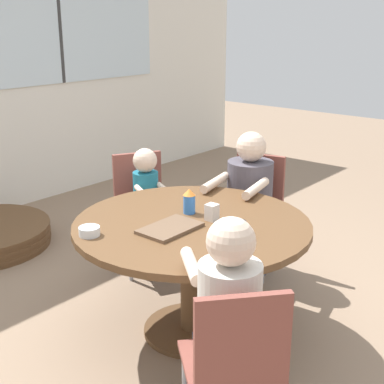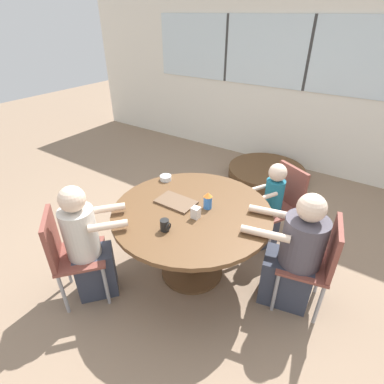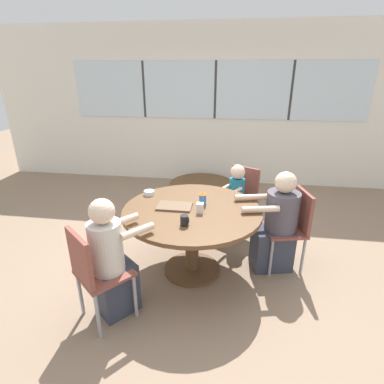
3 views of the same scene
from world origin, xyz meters
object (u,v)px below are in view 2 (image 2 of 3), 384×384
(person_man_blue_shirt, at_px, (88,248))
(chair_for_man_blue_shirt, at_px, (67,250))
(sippy_cup, at_px, (208,200))
(person_toddler, at_px, (270,208))
(folded_table_stack, at_px, (266,173))
(coffee_mug, at_px, (165,225))
(chair_for_toddler, at_px, (283,199))
(bowl_white_shallow, at_px, (166,178))
(chair_for_woman_green_shirt, at_px, (317,259))
(milk_carton_small, at_px, (196,213))
(person_woman_green_shirt, at_px, (294,257))

(person_man_blue_shirt, bearing_deg, chair_for_man_blue_shirt, -90.00)
(sippy_cup, bearing_deg, person_toddler, 64.32)
(folded_table_stack, bearing_deg, sippy_cup, -83.48)
(coffee_mug, bearing_deg, chair_for_toddler, 67.99)
(chair_for_toddler, height_order, person_man_blue_shirt, person_man_blue_shirt)
(chair_for_toddler, xyz_separation_m, bowl_white_shallow, (-1.03, -0.65, 0.23))
(chair_for_woman_green_shirt, bearing_deg, chair_for_man_blue_shirt, 108.37)
(chair_for_toddler, bearing_deg, chair_for_woman_green_shirt, 155.68)
(chair_for_man_blue_shirt, height_order, milk_carton_small, chair_for_man_blue_shirt)
(sippy_cup, bearing_deg, person_man_blue_shirt, -130.58)
(chair_for_man_blue_shirt, relative_size, milk_carton_small, 8.95)
(sippy_cup, bearing_deg, chair_for_woman_green_shirt, 8.39)
(chair_for_woman_green_shirt, height_order, bowl_white_shallow, chair_for_woman_green_shirt)
(chair_for_man_blue_shirt, height_order, chair_for_toddler, same)
(chair_for_man_blue_shirt, xyz_separation_m, chair_for_toddler, (1.19, 1.75, 0.00))
(person_woman_green_shirt, xyz_separation_m, person_toddler, (-0.44, 0.60, -0.02))
(person_man_blue_shirt, bearing_deg, sippy_cup, 89.61)
(person_toddler, bearing_deg, person_man_blue_shirt, 84.09)
(chair_for_woman_green_shirt, height_order, chair_for_toddler, same)
(chair_for_man_blue_shirt, distance_m, folded_table_stack, 3.12)
(person_toddler, xyz_separation_m, coffee_mug, (-0.45, -1.15, 0.31))
(chair_for_toddler, distance_m, bowl_white_shallow, 1.24)
(chair_for_toddler, xyz_separation_m, person_man_blue_shirt, (-1.09, -1.63, -0.02))
(chair_for_man_blue_shirt, distance_m, bowl_white_shallow, 1.14)
(person_toddler, distance_m, sippy_cup, 0.85)
(chair_for_toddler, bearing_deg, folded_table_stack, -34.83)
(sippy_cup, distance_m, milk_carton_small, 0.18)
(person_toddler, height_order, folded_table_stack, person_toddler)
(sippy_cup, relative_size, bowl_white_shallow, 1.34)
(chair_for_man_blue_shirt, bearing_deg, milk_carton_small, 83.70)
(chair_for_toddler, bearing_deg, milk_carton_small, 96.02)
(person_woman_green_shirt, xyz_separation_m, coffee_mug, (-0.89, -0.55, 0.30))
(person_woman_green_shirt, bearing_deg, chair_for_man_blue_shirt, 110.02)
(chair_for_toddler, relative_size, person_woman_green_shirt, 0.81)
(person_man_blue_shirt, bearing_deg, chair_for_woman_green_shirt, 70.06)
(chair_for_man_blue_shirt, height_order, person_woman_green_shirt, person_woman_green_shirt)
(chair_for_toddler, relative_size, coffee_mug, 9.24)
(person_woman_green_shirt, bearing_deg, folded_table_stack, 13.67)
(person_man_blue_shirt, bearing_deg, person_woman_green_shirt, 71.71)
(person_toddler, relative_size, folded_table_stack, 0.84)
(coffee_mug, xyz_separation_m, bowl_white_shallow, (-0.51, 0.64, -0.02))
(sippy_cup, xyz_separation_m, milk_carton_small, (-0.01, -0.18, -0.03))
(sippy_cup, height_order, milk_carton_small, sippy_cup)
(folded_table_stack, bearing_deg, person_man_blue_shirt, -98.49)
(coffee_mug, height_order, milk_carton_small, milk_carton_small)
(chair_for_woman_green_shirt, distance_m, coffee_mug, 1.23)
(coffee_mug, relative_size, bowl_white_shallow, 0.83)
(chair_for_woman_green_shirt, bearing_deg, coffee_mug, 106.24)
(milk_carton_small, bearing_deg, person_toddler, 68.69)
(chair_for_man_blue_shirt, distance_m, milk_carton_small, 1.10)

